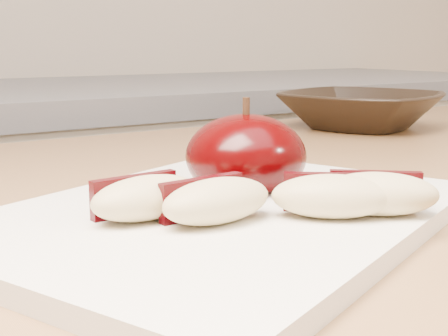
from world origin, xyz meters
TOP-DOWN VIEW (x-y plane):
  - cutting_board at (-0.04, 0.39)m, footprint 0.39×0.34m
  - apple_half at (0.00, 0.43)m, footprint 0.09×0.09m
  - apple_wedge_a at (-0.10, 0.39)m, footprint 0.07×0.04m
  - apple_wedge_b at (-0.07, 0.37)m, footprint 0.07×0.04m
  - apple_wedge_c at (-0.00, 0.34)m, footprint 0.08×0.07m
  - apple_wedge_d at (0.02, 0.32)m, footprint 0.08×0.07m
  - bowl at (0.37, 0.68)m, footprint 0.27×0.27m

SIDE VIEW (x-z plane):
  - cutting_board at x=-0.04m, z-range 0.90..0.91m
  - bowl at x=0.37m, z-range 0.90..0.95m
  - apple_wedge_a at x=-0.10m, z-range 0.91..0.94m
  - apple_wedge_b at x=-0.07m, z-range 0.91..0.94m
  - apple_wedge_c at x=0.00m, z-range 0.91..0.94m
  - apple_wedge_d at x=0.02m, z-range 0.91..0.94m
  - apple_half at x=0.00m, z-range 0.90..0.97m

